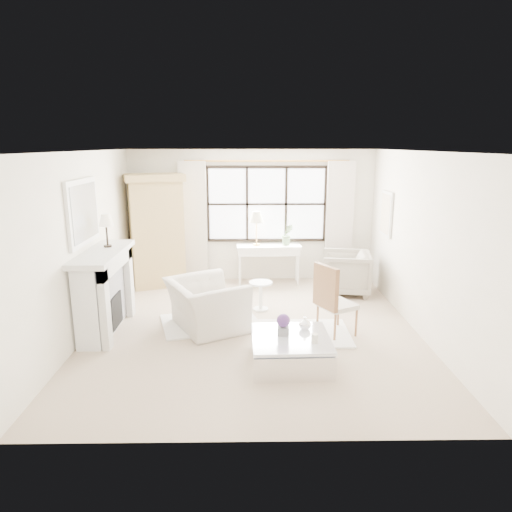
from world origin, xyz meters
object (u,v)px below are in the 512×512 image
object	(u,v)px
armoire	(157,230)
coffee_table	(291,351)
console_table	(269,264)
club_armchair	(206,305)

from	to	relation	value
armoire	coffee_table	size ratio (longest dim) A/B	2.18
console_table	club_armchair	world-z (taller)	console_table
console_table	coffee_table	distance (m)	3.60
club_armchair	armoire	bearing A→B (deg)	-0.82
coffee_table	console_table	bearing A→B (deg)	90.65
console_table	club_armchair	size ratio (longest dim) A/B	1.13
console_table	coffee_table	size ratio (longest dim) A/B	1.29
coffee_table	club_armchair	bearing A→B (deg)	132.94
console_table	coffee_table	world-z (taller)	console_table
armoire	console_table	xyz separation A→B (m)	(2.23, 0.10, -0.74)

